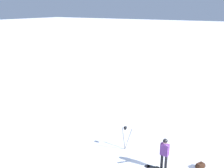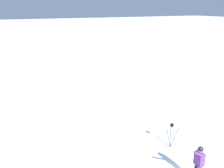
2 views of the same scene
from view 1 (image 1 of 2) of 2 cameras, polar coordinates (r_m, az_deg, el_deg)
name	(u,v)px [view 1 (image 1 of 2)]	position (r m, az deg, el deg)	size (l,w,h in m)	color
snowboarder	(164,151)	(12.95, 11.91, -14.76)	(0.47, 0.68, 1.76)	black
gear_bag_large	(200,166)	(13.98, 19.55, -17.20)	(0.64, 0.73, 0.32)	black
camera_tripod	(125,133)	(14.38, 3.05, -11.20)	(0.64, 0.61, 1.41)	#262628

